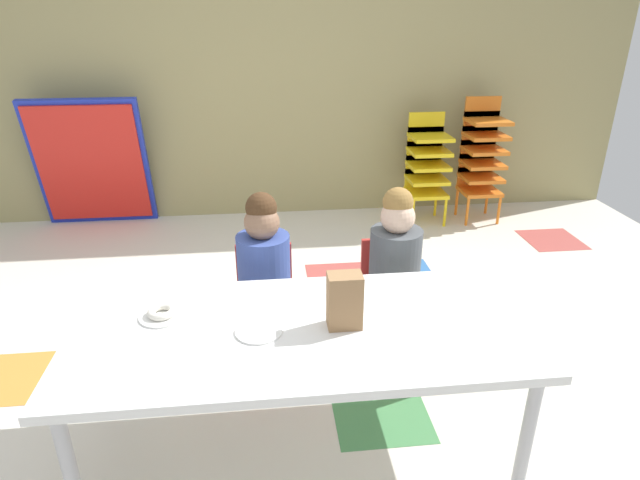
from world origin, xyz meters
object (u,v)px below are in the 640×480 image
(paper_plate_center_table, at_px, (259,331))
(paper_bag_brown, at_px, (345,301))
(seated_child_middle_seat, at_px, (395,258))
(kid_chair_yellow_stack, at_px, (427,162))
(paper_plate_near_edge, at_px, (162,316))
(folded_activity_table, at_px, (91,164))
(kid_chair_orange_stack, at_px, (482,154))
(seated_child_near_camera, at_px, (264,264))
(donut_powdered_on_plate, at_px, (162,312))
(craft_table, at_px, (300,337))

(paper_plate_center_table, bearing_deg, paper_bag_brown, 1.50)
(seated_child_middle_seat, height_order, kid_chair_yellow_stack, seated_child_middle_seat)
(paper_bag_brown, xyz_separation_m, paper_plate_near_edge, (-0.71, 0.14, -0.11))
(seated_child_middle_seat, xyz_separation_m, paper_plate_center_table, (-0.69, -0.65, 0.04))
(folded_activity_table, height_order, paper_bag_brown, folded_activity_table)
(kid_chair_orange_stack, distance_m, paper_bag_brown, 2.96)
(kid_chair_yellow_stack, xyz_separation_m, folded_activity_table, (-2.77, 0.19, 0.02))
(seated_child_middle_seat, height_order, paper_plate_near_edge, seated_child_middle_seat)
(seated_child_near_camera, bearing_deg, folded_activity_table, 123.89)
(seated_child_middle_seat, bearing_deg, folded_activity_table, 134.79)
(paper_bag_brown, bearing_deg, donut_powdered_on_plate, 168.56)
(paper_plate_near_edge, xyz_separation_m, paper_plate_center_table, (0.38, -0.15, 0.00))
(seated_child_middle_seat, relative_size, kid_chair_orange_stack, 0.88)
(kid_chair_orange_stack, xyz_separation_m, paper_bag_brown, (-1.57, -2.51, 0.12))
(seated_child_middle_seat, relative_size, folded_activity_table, 0.84)
(kid_chair_yellow_stack, relative_size, paper_plate_center_table, 5.11)
(seated_child_middle_seat, xyz_separation_m, paper_bag_brown, (-0.36, -0.64, 0.14))
(folded_activity_table, bearing_deg, seated_child_near_camera, -56.11)
(donut_powdered_on_plate, bearing_deg, paper_plate_near_edge, 0.00)
(kid_chair_yellow_stack, bearing_deg, folded_activity_table, 176.18)
(kid_chair_orange_stack, bearing_deg, seated_child_middle_seat, -122.94)
(craft_table, height_order, folded_activity_table, folded_activity_table)
(paper_plate_center_table, bearing_deg, seated_child_middle_seat, 43.40)
(craft_table, distance_m, paper_plate_center_table, 0.17)
(craft_table, bearing_deg, kid_chair_orange_stack, 55.17)
(paper_plate_near_edge, distance_m, donut_powdered_on_plate, 0.02)
(folded_activity_table, bearing_deg, kid_chair_yellow_stack, -3.82)
(kid_chair_yellow_stack, relative_size, paper_bag_brown, 4.18)
(donut_powdered_on_plate, bearing_deg, paper_plate_center_table, -21.75)
(craft_table, height_order, paper_plate_center_table, paper_plate_center_table)
(paper_plate_center_table, height_order, donut_powdered_on_plate, donut_powdered_on_plate)
(seated_child_near_camera, distance_m, paper_plate_center_table, 0.65)
(kid_chair_orange_stack, xyz_separation_m, paper_plate_center_table, (-1.90, -2.52, 0.02))
(folded_activity_table, height_order, paper_plate_near_edge, folded_activity_table)
(kid_chair_orange_stack, bearing_deg, donut_powdered_on_plate, -133.91)
(craft_table, relative_size, paper_plate_center_table, 9.76)
(seated_child_middle_seat, xyz_separation_m, paper_plate_near_edge, (-1.07, -0.50, 0.04))
(paper_plate_near_edge, bearing_deg, kid_chair_orange_stack, 46.09)
(paper_bag_brown, relative_size, paper_plate_center_table, 1.22)
(kid_chair_orange_stack, xyz_separation_m, donut_powdered_on_plate, (-2.28, -2.36, 0.03))
(kid_chair_yellow_stack, bearing_deg, paper_plate_center_table, -119.47)
(seated_child_middle_seat, xyz_separation_m, donut_powdered_on_plate, (-1.07, -0.50, 0.06))
(seated_child_near_camera, xyz_separation_m, paper_plate_near_edge, (-0.41, -0.50, 0.04))
(seated_child_near_camera, distance_m, seated_child_middle_seat, 0.66)
(paper_bag_brown, bearing_deg, seated_child_middle_seat, 60.74)
(kid_chair_yellow_stack, distance_m, kid_chair_orange_stack, 0.48)
(paper_plate_near_edge, bearing_deg, craft_table, -13.82)
(seated_child_near_camera, bearing_deg, paper_plate_near_edge, -129.35)
(paper_plate_center_table, bearing_deg, kid_chair_orange_stack, 53.00)
(seated_child_middle_seat, relative_size, paper_plate_center_table, 5.10)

